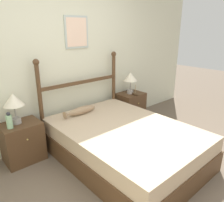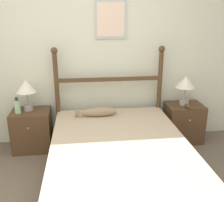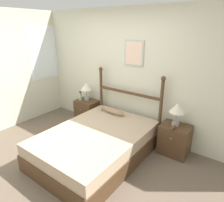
% 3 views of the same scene
% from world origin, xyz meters
% --- Properties ---
extents(ground_plane, '(16.00, 16.00, 0.00)m').
position_xyz_m(ground_plane, '(0.00, 0.00, 0.00)').
color(ground_plane, brown).
extents(wall_back, '(6.40, 0.08, 2.55)m').
position_xyz_m(wall_back, '(0.00, 1.73, 1.28)').
color(wall_back, beige).
rests_on(wall_back, ground_plane).
extents(bed, '(1.49, 2.09, 0.49)m').
position_xyz_m(bed, '(0.23, 0.56, 0.24)').
color(bed, '#4C331E').
rests_on(bed, ground_plane).
extents(headboard, '(1.52, 0.09, 1.37)m').
position_xyz_m(headboard, '(0.23, 1.58, 0.77)').
color(headboard, '#4C331E').
rests_on(headboard, ground_plane).
extents(nightstand_left, '(0.51, 0.42, 0.55)m').
position_xyz_m(nightstand_left, '(-0.84, 1.47, 0.28)').
color(nightstand_left, '#4C331E').
rests_on(nightstand_left, ground_plane).
extents(nightstand_right, '(0.51, 0.42, 0.55)m').
position_xyz_m(nightstand_right, '(1.30, 1.47, 0.28)').
color(nightstand_right, '#4C331E').
rests_on(nightstand_right, ground_plane).
extents(table_lamp_left, '(0.26, 0.26, 0.42)m').
position_xyz_m(table_lamp_left, '(-0.87, 1.51, 0.86)').
color(table_lamp_left, gray).
rests_on(table_lamp_left, nightstand_left).
extents(table_lamp_right, '(0.26, 0.26, 0.42)m').
position_xyz_m(table_lamp_right, '(1.28, 1.47, 0.86)').
color(table_lamp_right, gray).
rests_on(table_lamp_right, nightstand_right).
extents(bottle, '(0.08, 0.08, 0.22)m').
position_xyz_m(bottle, '(-0.98, 1.41, 0.65)').
color(bottle, '#99C699').
rests_on(bottle, nightstand_left).
extents(model_boat, '(0.07, 0.18, 0.20)m').
position_xyz_m(model_boat, '(1.29, 1.34, 0.58)').
color(model_boat, '#4C3823').
rests_on(model_boat, nightstand_right).
extents(fish_pillow, '(0.55, 0.12, 0.12)m').
position_xyz_m(fish_pillow, '(0.03, 1.33, 0.55)').
color(fish_pillow, '#997A5B').
rests_on(fish_pillow, bed).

